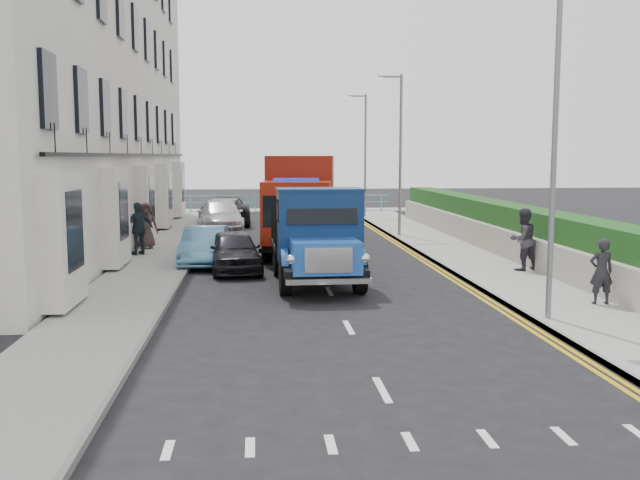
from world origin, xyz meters
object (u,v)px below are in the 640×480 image
(pedestrian_east_near, at_px, (601,271))
(parked_car_front, at_px, (234,251))
(lamp_mid, at_px, (398,146))
(bedford_lorry, at_px, (319,243))
(lamp_near, at_px, (549,135))
(red_lorry, at_px, (301,201))
(lamp_far, at_px, (363,148))

(pedestrian_east_near, bearing_deg, parked_car_front, -33.36)
(lamp_mid, xyz_separation_m, bedford_lorry, (-4.41, -11.46, -2.77))
(lamp_near, relative_size, pedestrian_east_near, 4.54)
(red_lorry, bearing_deg, pedestrian_east_near, -52.30)
(parked_car_front, bearing_deg, pedestrian_east_near, -42.32)
(lamp_far, relative_size, bedford_lorry, 1.22)
(bedford_lorry, bearing_deg, lamp_far, 76.99)
(lamp_near, relative_size, red_lorry, 1.00)
(lamp_far, height_order, pedestrian_east_near, lamp_far)
(lamp_near, bearing_deg, parked_car_front, 131.92)
(bedford_lorry, bearing_deg, lamp_mid, 67.55)
(parked_car_front, bearing_deg, red_lorry, 55.11)
(lamp_mid, height_order, parked_car_front, lamp_mid)
(bedford_lorry, relative_size, pedestrian_east_near, 3.71)
(bedford_lorry, height_order, parked_car_front, bedford_lorry)
(pedestrian_east_near, bearing_deg, lamp_near, 36.22)
(lamp_near, xyz_separation_m, lamp_mid, (0.00, 16.00, 0.00))
(lamp_far, height_order, parked_car_front, lamp_far)
(parked_car_front, bearing_deg, lamp_far, 63.24)
(lamp_far, distance_m, red_lorry, 14.91)
(lamp_near, bearing_deg, bedford_lorry, 134.18)
(bedford_lorry, height_order, pedestrian_east_near, bedford_lorry)
(lamp_mid, relative_size, bedford_lorry, 1.22)
(lamp_far, relative_size, pedestrian_east_near, 4.54)
(lamp_mid, relative_size, red_lorry, 1.00)
(lamp_near, bearing_deg, lamp_mid, 90.00)
(lamp_mid, bearing_deg, bedford_lorry, -111.07)
(bedford_lorry, bearing_deg, parked_car_front, 126.79)
(parked_car_front, height_order, pedestrian_east_near, pedestrian_east_near)
(pedestrian_east_near, bearing_deg, lamp_mid, -80.19)
(lamp_near, xyz_separation_m, lamp_far, (0.00, 26.00, 0.00))
(red_lorry, bearing_deg, lamp_near, -62.77)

